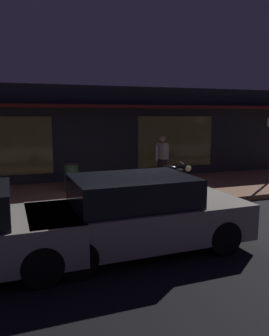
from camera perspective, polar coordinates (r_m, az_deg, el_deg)
The scene contains 7 objects.
ground_plane at distance 8.07m, azimuth 1.72°, elevation -9.43°, with size 60.00×60.00×0.00m, color black.
sidewalk_slab at distance 10.80m, azimuth -3.93°, elevation -4.27°, with size 18.00×4.00×0.15m, color #8C6047.
storefront_building at distance 13.83m, azimuth -7.70°, elevation 5.82°, with size 18.00×3.30×3.60m.
motorcycle at distance 10.31m, azimuth 5.31°, elevation -1.68°, with size 1.67×0.69×0.97m.
person_bystander at distance 12.00m, azimuth 4.71°, elevation 1.67°, with size 0.61×0.43×1.67m.
trash_bin at distance 10.88m, azimuth -10.61°, elevation -1.37°, with size 0.48×0.48×0.93m.
parked_car_far at distance 6.42m, azimuth 0.55°, elevation -7.70°, with size 4.15×1.88×1.42m.
Camera 1 is at (-2.72, -7.16, 2.55)m, focal length 36.01 mm.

